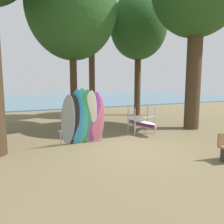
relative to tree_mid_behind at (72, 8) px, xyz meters
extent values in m
plane|color=brown|center=(0.91, -4.64, -6.17)|extent=(80.00, 80.00, 0.00)
cube|color=#477084|center=(0.91, 26.44, -6.12)|extent=(80.00, 36.00, 0.10)
cylinder|color=#42301E|center=(5.46, -2.97, -3.25)|extent=(0.75, 0.75, 5.83)
cylinder|color=#42301E|center=(0.00, 0.00, -3.80)|extent=(0.37, 0.37, 4.74)
ellipsoid|color=#285623|center=(0.00, 0.00, 0.02)|extent=(4.58, 4.58, 5.27)
cylinder|color=#42301E|center=(5.61, 2.51, -3.56)|extent=(0.47, 0.47, 5.22)
ellipsoid|color=#234C1E|center=(5.61, 2.51, 0.36)|extent=(4.14, 4.14, 4.77)
cylinder|color=#4C3823|center=(2.11, 2.92, -2.93)|extent=(0.41, 0.41, 6.48)
ellipsoid|color=#387033|center=(2.11, 2.92, 1.27)|extent=(3.04, 3.04, 3.49)
ellipsoid|color=gray|center=(-1.18, -3.45, -5.19)|extent=(0.58, 0.75, 1.96)
ellipsoid|color=black|center=(-1.01, -3.45, -5.20)|extent=(0.55, 0.72, 1.94)
ellipsoid|color=#2D8ED1|center=(-0.85, -3.45, -5.10)|extent=(0.61, 0.68, 2.14)
ellipsoid|color=#38B2AD|center=(-0.68, -3.45, -5.08)|extent=(0.61, 0.75, 2.18)
ellipsoid|color=#339E56|center=(-0.51, -3.44, -5.10)|extent=(0.59, 0.79, 2.13)
ellipsoid|color=white|center=(-0.34, -3.44, -5.12)|extent=(0.64, 0.88, 2.09)
ellipsoid|color=purple|center=(-0.17, -3.44, -5.15)|extent=(0.53, 0.68, 2.03)
ellipsoid|color=pink|center=(-0.01, -3.44, -5.22)|extent=(0.58, 0.56, 1.90)
cylinder|color=#9EA0A5|center=(-1.40, -3.11, -5.89)|extent=(0.04, 0.04, 0.55)
cylinder|color=#9EA0A5|center=(0.21, -3.23, -5.89)|extent=(0.04, 0.04, 0.55)
cylinder|color=#9EA0A5|center=(-0.59, -3.17, -5.62)|extent=(1.78, 0.18, 0.04)
cylinder|color=#9EA0A5|center=(1.93, -3.04, -5.54)|extent=(0.05, 0.05, 1.25)
cylinder|color=#9EA0A5|center=(3.03, -3.04, -5.54)|extent=(0.05, 0.05, 1.25)
cylinder|color=#9EA0A5|center=(1.93, -2.44, -5.54)|extent=(0.05, 0.05, 1.25)
cylinder|color=#9EA0A5|center=(3.03, -2.44, -5.54)|extent=(0.05, 0.05, 1.25)
cylinder|color=#9EA0A5|center=(2.48, -3.04, -5.82)|extent=(1.10, 0.04, 0.04)
cylinder|color=#9EA0A5|center=(2.48, -3.04, -5.37)|extent=(1.10, 0.04, 0.04)
cylinder|color=#9EA0A5|center=(2.48, -2.44, -5.82)|extent=(1.10, 0.04, 0.04)
cylinder|color=#9EA0A5|center=(2.48, -2.44, -5.37)|extent=(1.10, 0.04, 0.04)
ellipsoid|color=#C6B289|center=(2.45, -2.74, -5.77)|extent=(0.64, 2.13, 0.06)
ellipsoid|color=pink|center=(2.46, -2.74, -5.71)|extent=(0.65, 2.13, 0.06)
ellipsoid|color=purple|center=(2.48, -2.74, -5.65)|extent=(0.50, 2.10, 0.06)
ellipsoid|color=white|center=(2.47, -2.74, -5.59)|extent=(0.51, 2.10, 0.06)
camera|label=1|loc=(-2.96, -10.80, -3.91)|focal=33.11mm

